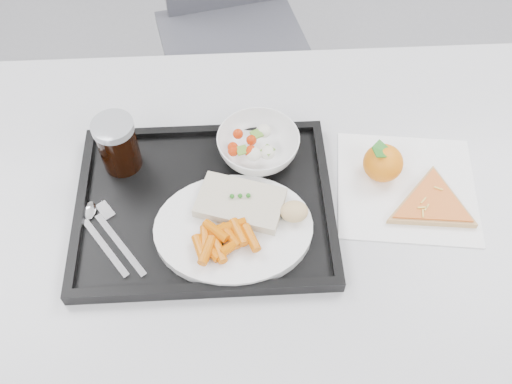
# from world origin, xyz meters

# --- Properties ---
(table) EXTENTS (1.20, 0.80, 0.75)m
(table) POSITION_xyz_m (0.00, 0.30, 0.68)
(table) COLOR #B0B0B3
(table) RESTS_ON ground
(chair) EXTENTS (0.50, 0.50, 0.93)m
(chair) POSITION_xyz_m (-0.04, 1.14, 0.54)
(chair) COLOR #3B3C43
(chair) RESTS_ON ground
(tray) EXTENTS (0.45, 0.35, 0.03)m
(tray) POSITION_xyz_m (-0.11, 0.29, 0.76)
(tray) COLOR black
(tray) RESTS_ON table
(dinner_plate) EXTENTS (0.27, 0.27, 0.02)m
(dinner_plate) POSITION_xyz_m (-0.07, 0.23, 0.77)
(dinner_plate) COLOR white
(dinner_plate) RESTS_ON tray
(fish_fillet) EXTENTS (0.17, 0.13, 0.03)m
(fish_fillet) POSITION_xyz_m (-0.05, 0.27, 0.79)
(fish_fillet) COLOR beige
(fish_fillet) RESTS_ON dinner_plate
(bread_roll) EXTENTS (0.05, 0.04, 0.03)m
(bread_roll) POSITION_xyz_m (0.04, 0.25, 0.80)
(bread_roll) COLOR #E9B98C
(bread_roll) RESTS_ON dinner_plate
(salad_bowl) EXTENTS (0.15, 0.15, 0.05)m
(salad_bowl) POSITION_xyz_m (-0.01, 0.40, 0.79)
(salad_bowl) COLOR white
(salad_bowl) RESTS_ON tray
(cola_glass) EXTENTS (0.07, 0.07, 0.11)m
(cola_glass) POSITION_xyz_m (-0.27, 0.39, 0.82)
(cola_glass) COLOR black
(cola_glass) RESTS_ON tray
(cutlery) EXTENTS (0.13, 0.16, 0.01)m
(cutlery) POSITION_xyz_m (-0.29, 0.24, 0.77)
(cutlery) COLOR silver
(cutlery) RESTS_ON tray
(napkin) EXTENTS (0.28, 0.27, 0.00)m
(napkin) POSITION_xyz_m (0.25, 0.32, 0.75)
(napkin) COLOR white
(napkin) RESTS_ON table
(tangerine) EXTENTS (0.09, 0.09, 0.07)m
(tangerine) POSITION_xyz_m (0.21, 0.35, 0.79)
(tangerine) COLOR orange
(tangerine) RESTS_ON napkin
(pizza_slice) EXTENTS (0.24, 0.24, 0.02)m
(pizza_slice) POSITION_xyz_m (0.29, 0.27, 0.76)
(pizza_slice) COLOR tan
(pizza_slice) RESTS_ON napkin
(carrot_pile) EXTENTS (0.11, 0.09, 0.03)m
(carrot_pile) POSITION_xyz_m (-0.08, 0.20, 0.80)
(carrot_pile) COLOR #CB5B02
(carrot_pile) RESTS_ON dinner_plate
(salad_contents) EXTENTS (0.09, 0.08, 0.02)m
(salad_contents) POSITION_xyz_m (-0.02, 0.39, 0.80)
(salad_contents) COLOR #BB2B07
(salad_contents) RESTS_ON salad_bowl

